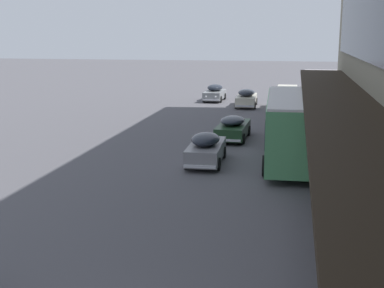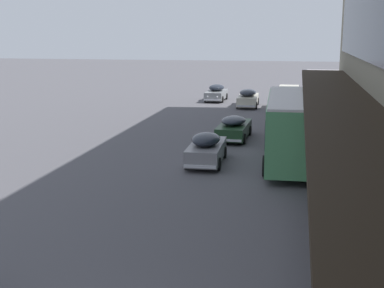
{
  "view_description": "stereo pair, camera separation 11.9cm",
  "coord_description": "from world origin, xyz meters",
  "px_view_note": "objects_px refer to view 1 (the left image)",
  "views": [
    {
      "loc": [
        4.41,
        -8.57,
        6.63
      ],
      "look_at": [
        0.14,
        13.59,
        1.91
      ],
      "focal_mm": 50.0,
      "sensor_mm": 36.0,
      "label": 1
    },
    {
      "loc": [
        4.53,
        -8.55,
        6.63
      ],
      "look_at": [
        0.14,
        13.59,
        1.91
      ],
      "focal_mm": 50.0,
      "sensor_mm": 36.0,
      "label": 2
    }
  ],
  "objects_px": {
    "sedan_trailing_mid": "(246,98)",
    "pedestrian_at_kerb": "(354,212)",
    "sedan_second_near": "(206,148)",
    "transit_bus_kerbside_front": "(291,125)",
    "sedan_trailing_near": "(233,128)",
    "sedan_oncoming_rear": "(215,93)",
    "vw_van": "(287,97)"
  },
  "relations": [
    {
      "from": "sedan_second_near",
      "to": "sedan_oncoming_rear",
      "type": "height_order",
      "value": "sedan_second_near"
    },
    {
      "from": "sedan_trailing_near",
      "to": "vw_van",
      "type": "distance_m",
      "value": 14.86
    },
    {
      "from": "sedan_trailing_mid",
      "to": "vw_van",
      "type": "distance_m",
      "value": 3.72
    },
    {
      "from": "sedan_oncoming_rear",
      "to": "sedan_trailing_mid",
      "type": "xyz_separation_m",
      "value": [
        3.47,
        -3.71,
        0.01
      ]
    },
    {
      "from": "sedan_trailing_mid",
      "to": "pedestrian_at_kerb",
      "type": "bearing_deg",
      "value": -78.91
    },
    {
      "from": "sedan_trailing_near",
      "to": "vw_van",
      "type": "bearing_deg",
      "value": 78.04
    },
    {
      "from": "sedan_oncoming_rear",
      "to": "sedan_trailing_mid",
      "type": "bearing_deg",
      "value": -46.89
    },
    {
      "from": "sedan_second_near",
      "to": "pedestrian_at_kerb",
      "type": "bearing_deg",
      "value": -57.53
    },
    {
      "from": "transit_bus_kerbside_front",
      "to": "sedan_trailing_near",
      "type": "height_order",
      "value": "transit_bus_kerbside_front"
    },
    {
      "from": "sedan_second_near",
      "to": "sedan_trailing_mid",
      "type": "distance_m",
      "value": 22.0
    },
    {
      "from": "sedan_trailing_near",
      "to": "vw_van",
      "type": "height_order",
      "value": "vw_van"
    },
    {
      "from": "sedan_trailing_mid",
      "to": "sedan_trailing_near",
      "type": "distance_m",
      "value": 15.3
    },
    {
      "from": "transit_bus_kerbside_front",
      "to": "sedan_oncoming_rear",
      "type": "xyz_separation_m",
      "value": [
        -7.66,
        24.54,
        -1.19
      ]
    },
    {
      "from": "sedan_oncoming_rear",
      "to": "sedan_trailing_near",
      "type": "bearing_deg",
      "value": -78.04
    },
    {
      "from": "transit_bus_kerbside_front",
      "to": "pedestrian_at_kerb",
      "type": "distance_m",
      "value": 11.34
    },
    {
      "from": "transit_bus_kerbside_front",
      "to": "sedan_trailing_near",
      "type": "distance_m",
      "value": 6.73
    },
    {
      "from": "sedan_oncoming_rear",
      "to": "pedestrian_at_kerb",
      "type": "distance_m",
      "value": 36.97
    },
    {
      "from": "sedan_oncoming_rear",
      "to": "sedan_trailing_near",
      "type": "distance_m",
      "value": 19.43
    },
    {
      "from": "vw_van",
      "to": "sedan_trailing_mid",
      "type": "bearing_deg",
      "value": 168.22
    },
    {
      "from": "vw_van",
      "to": "sedan_trailing_near",
      "type": "bearing_deg",
      "value": -101.96
    },
    {
      "from": "sedan_second_near",
      "to": "sedan_trailing_mid",
      "type": "xyz_separation_m",
      "value": [
        0.06,
        22.0,
        -0.0
      ]
    },
    {
      "from": "sedan_second_near",
      "to": "sedan_trailing_mid",
      "type": "relative_size",
      "value": 0.91
    },
    {
      "from": "vw_van",
      "to": "pedestrian_at_kerb",
      "type": "xyz_separation_m",
      "value": [
        2.63,
        -31.19,
        0.08
      ]
    },
    {
      "from": "sedan_trailing_mid",
      "to": "pedestrian_at_kerb",
      "type": "height_order",
      "value": "pedestrian_at_kerb"
    },
    {
      "from": "pedestrian_at_kerb",
      "to": "sedan_trailing_near",
      "type": "bearing_deg",
      "value": 108.93
    },
    {
      "from": "sedan_trailing_near",
      "to": "sedan_trailing_mid",
      "type": "bearing_deg",
      "value": 92.07
    },
    {
      "from": "pedestrian_at_kerb",
      "to": "sedan_trailing_mid",
      "type": "bearing_deg",
      "value": 101.09
    },
    {
      "from": "sedan_trailing_mid",
      "to": "sedan_trailing_near",
      "type": "height_order",
      "value": "sedan_trailing_mid"
    },
    {
      "from": "sedan_second_near",
      "to": "sedan_oncoming_rear",
      "type": "bearing_deg",
      "value": 97.55
    },
    {
      "from": "sedan_trailing_near",
      "to": "pedestrian_at_kerb",
      "type": "distance_m",
      "value": 17.61
    },
    {
      "from": "sedan_oncoming_rear",
      "to": "sedan_trailing_mid",
      "type": "distance_m",
      "value": 5.08
    },
    {
      "from": "transit_bus_kerbside_front",
      "to": "pedestrian_at_kerb",
      "type": "xyz_separation_m",
      "value": [
        2.08,
        -11.12,
        -0.79
      ]
    }
  ]
}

